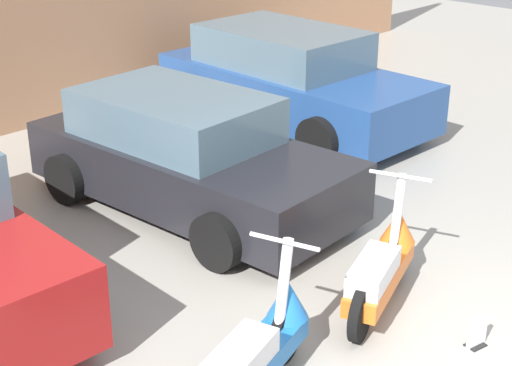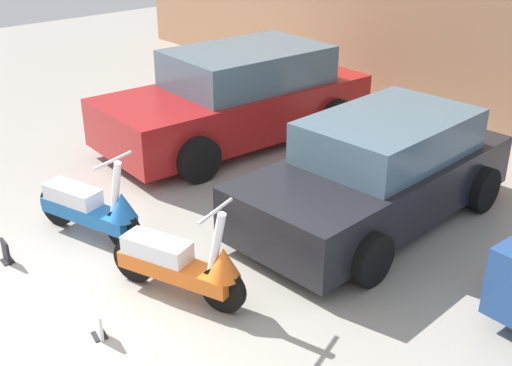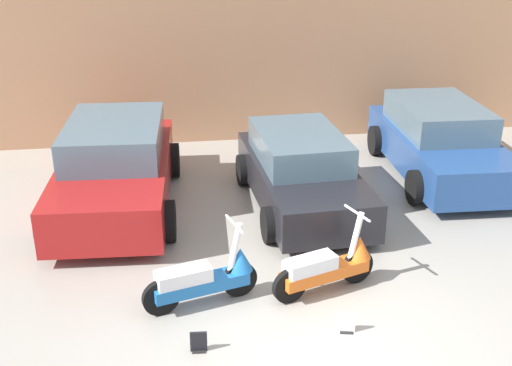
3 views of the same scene
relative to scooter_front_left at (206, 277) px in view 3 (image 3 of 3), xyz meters
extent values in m
plane|color=#9E998E|center=(1.33, -1.20, -0.39)|extent=(28.00, 28.00, 0.00)
cube|color=tan|center=(1.33, 6.59, 1.30)|extent=(19.60, 0.12, 3.38)
cylinder|color=black|center=(0.45, 0.13, -0.14)|extent=(0.49, 0.22, 0.49)
cylinder|color=black|center=(-0.59, -0.17, -0.14)|extent=(0.49, 0.22, 0.49)
cube|color=#1E66B2|center=(-0.07, -0.02, -0.08)|extent=(1.31, 0.64, 0.17)
cube|color=white|center=(-0.29, -0.08, 0.10)|extent=(0.76, 0.47, 0.19)
cylinder|color=white|center=(0.40, 0.11, 0.35)|extent=(0.24, 0.14, 0.69)
cylinder|color=white|center=(0.40, 0.11, 0.69)|extent=(0.19, 0.55, 0.03)
cone|color=#1E66B2|center=(0.47, 0.14, 0.16)|extent=(0.40, 0.40, 0.32)
cylinder|color=black|center=(2.11, 0.23, -0.15)|extent=(0.49, 0.24, 0.49)
cylinder|color=black|center=(1.09, -0.12, -0.15)|extent=(0.49, 0.24, 0.49)
cube|color=orange|center=(1.60, 0.06, -0.09)|extent=(1.29, 0.70, 0.17)
cube|color=white|center=(1.38, -0.02, 0.09)|extent=(0.76, 0.50, 0.19)
cylinder|color=white|center=(2.05, 0.22, 0.34)|extent=(0.24, 0.15, 0.69)
cylinder|color=white|center=(2.05, 0.22, 0.69)|extent=(0.22, 0.54, 0.03)
cone|color=orange|center=(2.13, 0.24, 0.16)|extent=(0.41, 0.41, 0.32)
cube|color=maroon|center=(-1.32, 3.25, 0.15)|extent=(2.03, 4.41, 0.72)
cube|color=slate|center=(-1.31, 3.51, 0.80)|extent=(1.71, 2.50, 0.57)
cylinder|color=black|center=(-0.46, 1.86, -0.06)|extent=(0.26, 0.67, 0.66)
cylinder|color=black|center=(-2.33, 1.96, -0.06)|extent=(0.26, 0.67, 0.66)
cylinder|color=black|center=(-0.32, 4.54, -0.06)|extent=(0.26, 0.67, 0.66)
cylinder|color=black|center=(-2.19, 4.64, -0.06)|extent=(0.26, 0.67, 0.66)
cube|color=black|center=(1.86, 2.80, 0.09)|extent=(1.78, 3.88, 0.63)
cube|color=slate|center=(1.85, 3.03, 0.65)|extent=(1.50, 2.20, 0.50)
cylinder|color=black|center=(2.74, 1.67, -0.10)|extent=(0.23, 0.59, 0.58)
cylinder|color=black|center=(1.10, 1.58, -0.10)|extent=(0.23, 0.59, 0.58)
cylinder|color=black|center=(2.62, 4.03, -0.10)|extent=(0.23, 0.59, 0.58)
cylinder|color=black|center=(0.98, 3.94, -0.10)|extent=(0.23, 0.59, 0.58)
cube|color=navy|center=(4.81, 3.86, 0.12)|extent=(1.85, 4.14, 0.68)
cube|color=slate|center=(4.82, 4.11, 0.73)|extent=(1.58, 2.34, 0.54)
cylinder|color=black|center=(5.65, 2.57, -0.08)|extent=(0.24, 0.63, 0.62)
cylinder|color=black|center=(3.88, 2.63, -0.08)|extent=(0.24, 0.63, 0.62)
cylinder|color=black|center=(5.74, 5.10, -0.08)|extent=(0.24, 0.63, 0.62)
cylinder|color=black|center=(3.97, 5.16, -0.08)|extent=(0.24, 0.63, 0.62)
cube|color=black|center=(-0.16, -0.99, -0.38)|extent=(0.17, 0.13, 0.01)
cube|color=black|center=(-0.16, -0.99, -0.26)|extent=(0.20, 0.04, 0.26)
cube|color=black|center=(1.66, -0.87, -0.38)|extent=(0.18, 0.15, 0.01)
cube|color=white|center=(1.66, -0.87, -0.26)|extent=(0.20, 0.07, 0.26)
camera|label=1|loc=(-3.45, -3.27, 3.36)|focal=55.00mm
camera|label=2|loc=(6.17, -2.94, 3.39)|focal=45.00mm
camera|label=3|loc=(-0.37, -7.21, 4.37)|focal=45.00mm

